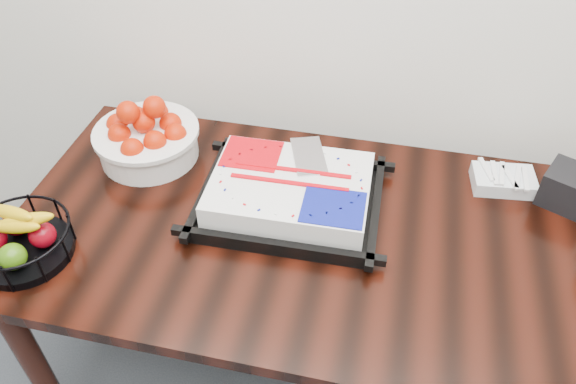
% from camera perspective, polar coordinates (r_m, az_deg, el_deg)
% --- Properties ---
extents(table, '(1.80, 0.90, 0.75)m').
position_cam_1_polar(table, '(1.65, 3.73, -6.10)').
color(table, black).
rests_on(table, ground).
extents(cake_tray, '(0.53, 0.42, 0.11)m').
position_cam_1_polar(cake_tray, '(1.63, 0.24, -0.11)').
color(cake_tray, black).
rests_on(cake_tray, table).
extents(tangerine_bowl, '(0.33, 0.33, 0.21)m').
position_cam_1_polar(tangerine_bowl, '(1.84, -14.22, 5.85)').
color(tangerine_bowl, white).
rests_on(tangerine_bowl, table).
extents(fruit_basket, '(0.27, 0.27, 0.14)m').
position_cam_1_polar(fruit_basket, '(1.64, -25.60, -4.31)').
color(fruit_basket, black).
rests_on(fruit_basket, table).
extents(fork_bag, '(0.19, 0.14, 0.05)m').
position_cam_1_polar(fork_bag, '(1.83, 21.04, 1.18)').
color(fork_bag, silver).
rests_on(fork_bag, table).
extents(napkin_box, '(0.19, 0.18, 0.11)m').
position_cam_1_polar(napkin_box, '(1.83, 26.86, 0.29)').
color(napkin_box, black).
rests_on(napkin_box, table).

